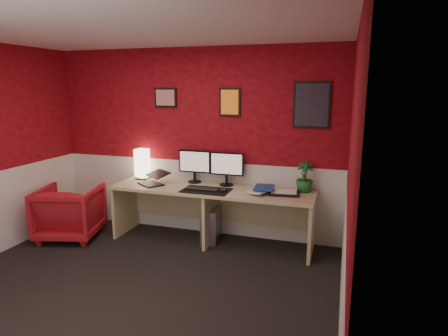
# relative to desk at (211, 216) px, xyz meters

# --- Properties ---
(ground) EXTENTS (4.00, 3.50, 0.01)m
(ground) POSITION_rel_desk_xyz_m (-0.36, -1.41, -0.36)
(ground) COLOR black
(ground) RESTS_ON ground
(ceiling) EXTENTS (4.00, 3.50, 0.01)m
(ceiling) POSITION_rel_desk_xyz_m (-0.36, -1.41, 2.13)
(ceiling) COLOR white
(ceiling) RESTS_ON ground
(wall_back) EXTENTS (4.00, 0.01, 2.50)m
(wall_back) POSITION_rel_desk_xyz_m (-0.36, 0.34, 0.89)
(wall_back) COLOR maroon
(wall_back) RESTS_ON ground
(wall_right) EXTENTS (0.01, 3.50, 2.50)m
(wall_right) POSITION_rel_desk_xyz_m (1.64, -1.41, 0.89)
(wall_right) COLOR maroon
(wall_right) RESTS_ON ground
(wainscot_back) EXTENTS (4.00, 0.01, 1.00)m
(wainscot_back) POSITION_rel_desk_xyz_m (-0.36, 0.34, 0.14)
(wainscot_back) COLOR silver
(wainscot_back) RESTS_ON ground
(wainscot_right) EXTENTS (0.01, 3.50, 1.00)m
(wainscot_right) POSITION_rel_desk_xyz_m (1.63, -1.41, 0.14)
(wainscot_right) COLOR silver
(wainscot_right) RESTS_ON ground
(desk) EXTENTS (2.60, 0.65, 0.73)m
(desk) POSITION_rel_desk_xyz_m (0.00, 0.00, 0.00)
(desk) COLOR tan
(desk) RESTS_ON ground
(shoji_lamp) EXTENTS (0.16, 0.16, 0.40)m
(shoji_lamp) POSITION_rel_desk_xyz_m (-1.09, 0.20, 0.56)
(shoji_lamp) COLOR #FFE5B2
(shoji_lamp) RESTS_ON desk
(laptop) EXTENTS (0.40, 0.38, 0.22)m
(laptop) POSITION_rel_desk_xyz_m (-0.82, -0.06, 0.47)
(laptop) COLOR black
(laptop) RESTS_ON desk
(monitor_left) EXTENTS (0.45, 0.06, 0.58)m
(monitor_left) POSITION_rel_desk_xyz_m (-0.32, 0.23, 0.66)
(monitor_left) COLOR black
(monitor_left) RESTS_ON desk
(monitor_right) EXTENTS (0.45, 0.06, 0.58)m
(monitor_right) POSITION_rel_desk_xyz_m (0.14, 0.20, 0.66)
(monitor_right) COLOR black
(monitor_right) RESTS_ON desk
(desk_mat) EXTENTS (0.60, 0.38, 0.01)m
(desk_mat) POSITION_rel_desk_xyz_m (-0.02, -0.12, 0.37)
(desk_mat) COLOR black
(desk_mat) RESTS_ON desk
(keyboard) EXTENTS (0.42, 0.14, 0.02)m
(keyboard) POSITION_rel_desk_xyz_m (-0.08, -0.11, 0.38)
(keyboard) COLOR black
(keyboard) RESTS_ON desk_mat
(mouse) EXTENTS (0.06, 0.10, 0.03)m
(mouse) POSITION_rel_desk_xyz_m (0.20, -0.12, 0.39)
(mouse) COLOR black
(mouse) RESTS_ON desk_mat
(book_bottom) EXTENTS (0.27, 0.32, 0.03)m
(book_bottom) POSITION_rel_desk_xyz_m (0.58, 0.02, 0.38)
(book_bottom) COLOR navy
(book_bottom) RESTS_ON desk
(book_middle) EXTENTS (0.29, 0.33, 0.02)m
(book_middle) POSITION_rel_desk_xyz_m (0.55, -0.03, 0.40)
(book_middle) COLOR silver
(book_middle) RESTS_ON book_bottom
(book_top) EXTENTS (0.25, 0.32, 0.03)m
(book_top) POSITION_rel_desk_xyz_m (0.57, -0.02, 0.43)
(book_top) COLOR navy
(book_top) RESTS_ON book_middle
(zen_tray) EXTENTS (0.38, 0.29, 0.03)m
(zen_tray) POSITION_rel_desk_xyz_m (0.92, 0.01, 0.38)
(zen_tray) COLOR black
(zen_tray) RESTS_ON desk
(potted_plant) EXTENTS (0.24, 0.24, 0.37)m
(potted_plant) POSITION_rel_desk_xyz_m (1.14, 0.19, 0.55)
(potted_plant) COLOR #19591E
(potted_plant) RESTS_ON desk
(pc_tower) EXTENTS (0.27, 0.48, 0.45)m
(pc_tower) POSITION_rel_desk_xyz_m (-0.03, 0.07, -0.14)
(pc_tower) COLOR #99999E
(pc_tower) RESTS_ON ground
(armchair) EXTENTS (0.92, 0.94, 0.70)m
(armchair) POSITION_rel_desk_xyz_m (-1.86, -0.40, -0.02)
(armchair) COLOR #B0151F
(armchair) RESTS_ON ground
(art_left) EXTENTS (0.32, 0.02, 0.26)m
(art_left) POSITION_rel_desk_xyz_m (-0.76, 0.33, 1.49)
(art_left) COLOR red
(art_left) RESTS_ON wall_back
(art_center) EXTENTS (0.28, 0.02, 0.36)m
(art_center) POSITION_rel_desk_xyz_m (0.15, 0.33, 1.44)
(art_center) COLOR orange
(art_center) RESTS_ON wall_back
(art_right) EXTENTS (0.44, 0.02, 0.56)m
(art_right) POSITION_rel_desk_xyz_m (1.18, 0.33, 1.42)
(art_right) COLOR black
(art_right) RESTS_ON wall_back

